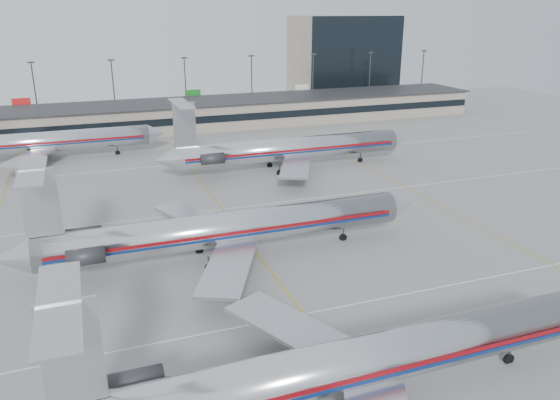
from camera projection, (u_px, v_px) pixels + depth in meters
name	position (u px, v px, depth m)	size (l,w,h in m)	color
ground	(353.00, 378.00, 42.03)	(260.00, 260.00, 0.00)	gray
apron_markings	(304.00, 314.00, 50.88)	(160.00, 0.15, 0.02)	silver
terminal	(160.00, 116.00, 127.75)	(162.00, 17.00, 6.25)	gray
light_mast_row	(150.00, 85.00, 138.37)	(163.60, 0.40, 15.28)	#38383D
distant_building	(343.00, 57.00, 171.42)	(30.00, 20.00, 25.00)	tan
jet_foreground	(345.00, 365.00, 37.96)	(46.22, 27.21, 12.10)	silver
jet_second_row	(221.00, 229.00, 60.96)	(48.00, 28.26, 12.56)	silver
jet_third_row	(286.00, 149.00, 95.40)	(47.49, 29.21, 12.99)	silver
jet_back_row	(36.00, 142.00, 100.81)	(45.66, 28.08, 12.48)	silver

